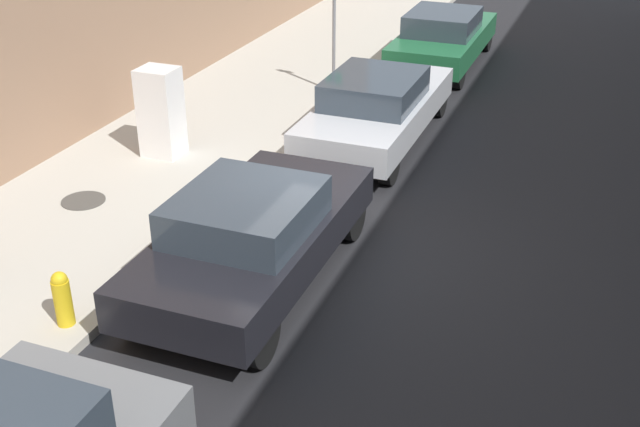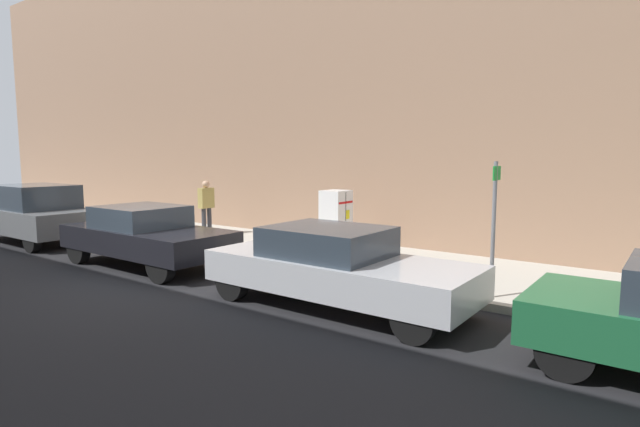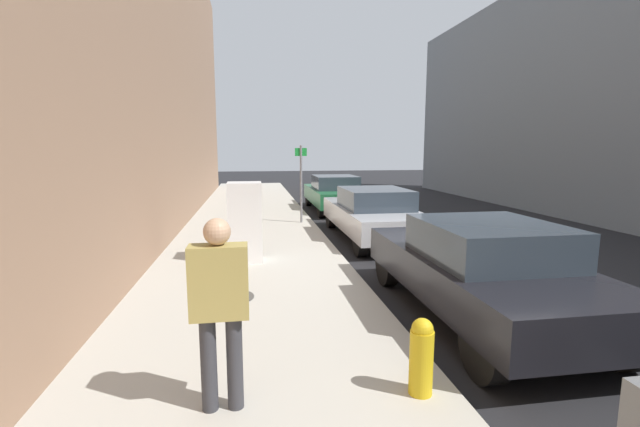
{
  "view_description": "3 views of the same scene",
  "coord_description": "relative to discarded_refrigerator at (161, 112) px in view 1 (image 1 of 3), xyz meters",
  "views": [
    {
      "loc": [
        3.4,
        -9.57,
        5.85
      ],
      "look_at": [
        -0.25,
        -0.13,
        0.63
      ],
      "focal_mm": 45.0,
      "sensor_mm": 36.0,
      "label": 1
    },
    {
      "loc": [
        6.13,
        8.99,
        2.58
      ],
      "look_at": [
        -1.21,
        3.58,
        1.54
      ],
      "focal_mm": 28.0,
      "sensor_mm": 36.0,
      "label": 2
    },
    {
      "loc": [
        -3.94,
        -6.61,
        2.4
      ],
      "look_at": [
        -2.23,
        4.1,
        0.75
      ],
      "focal_mm": 24.0,
      "sensor_mm": 36.0,
      "label": 3
    }
  ],
  "objects": [
    {
      "name": "street_sign_post",
      "position": [
        1.64,
        4.42,
        0.53
      ],
      "size": [
        0.36,
        0.07,
        2.36
      ],
      "color": "slate",
      "rests_on": "sidewalk_slab"
    },
    {
      "name": "ground_plane",
      "position": [
        4.09,
        -1.95,
        -0.94
      ],
      "size": [
        80.0,
        80.0,
        0.0
      ],
      "primitive_type": "plane",
      "color": "black"
    },
    {
      "name": "parked_sedan_green",
      "position": [
        3.3,
        7.65,
        -0.23
      ],
      "size": [
        1.79,
        4.51,
        1.38
      ],
      "color": "#1E6038",
      "rests_on": "ground"
    },
    {
      "name": "sidewalk_slab",
      "position": [
        0.1,
        -1.95,
        -0.87
      ],
      "size": [
        3.86,
        44.0,
        0.14
      ],
      "primitive_type": "cube",
      "color": "#B2ADA0",
      "rests_on": "ground"
    },
    {
      "name": "fire_hydrant",
      "position": [
        1.65,
        -5.07,
        -0.43
      ],
      "size": [
        0.22,
        0.22,
        0.73
      ],
      "color": "gold",
      "rests_on": "sidewalk_slab"
    },
    {
      "name": "parked_sedan_dark",
      "position": [
        3.3,
        -3.17,
        -0.2
      ],
      "size": [
        1.89,
        4.47,
        1.42
      ],
      "color": "black",
      "rests_on": "ground"
    },
    {
      "name": "parked_sedan_silver",
      "position": [
        3.3,
        2.28,
        -0.23
      ],
      "size": [
        1.82,
        4.73,
        1.37
      ],
      "color": "silver",
      "rests_on": "ground"
    },
    {
      "name": "manhole_cover",
      "position": [
        -0.21,
        -2.16,
        -0.79
      ],
      "size": [
        0.7,
        0.7,
        0.02
      ],
      "primitive_type": "cylinder",
      "color": "#47443F",
      "rests_on": "sidewalk_slab"
    },
    {
      "name": "discarded_refrigerator",
      "position": [
        0.0,
        0.0,
        0.0
      ],
      "size": [
        0.67,
        0.6,
        1.6
      ],
      "color": "white",
      "rests_on": "sidewalk_slab"
    }
  ]
}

